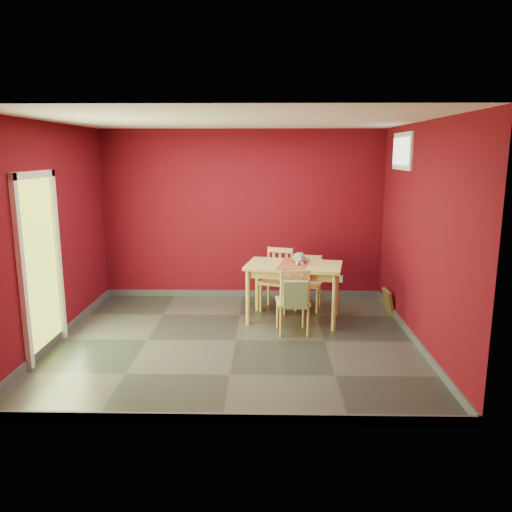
{
  "coord_description": "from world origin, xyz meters",
  "views": [
    {
      "loc": [
        0.38,
        -5.96,
        2.33
      ],
      "look_at": [
        0.25,
        0.45,
        1.0
      ],
      "focal_mm": 35.0,
      "sensor_mm": 36.0,
      "label": 1
    }
  ],
  "objects_px": {
    "chair_far_left": "(277,279)",
    "chair_near": "(293,300)",
    "dining_table": "(294,271)",
    "picture_frame": "(388,302)",
    "chair_far_right": "(309,282)",
    "cat": "(299,256)",
    "tote_bag": "(295,295)"
  },
  "relations": [
    {
      "from": "dining_table",
      "to": "chair_far_right",
      "type": "distance_m",
      "value": 0.69
    },
    {
      "from": "chair_far_right",
      "to": "tote_bag",
      "type": "relative_size",
      "value": 1.91
    },
    {
      "from": "dining_table",
      "to": "tote_bag",
      "type": "xyz_separation_m",
      "value": [
        -0.02,
        -0.74,
        -0.13
      ]
    },
    {
      "from": "tote_bag",
      "to": "cat",
      "type": "relative_size",
      "value": 1.06
    },
    {
      "from": "cat",
      "to": "picture_frame",
      "type": "height_order",
      "value": "cat"
    },
    {
      "from": "dining_table",
      "to": "picture_frame",
      "type": "bearing_deg",
      "value": 13.23
    },
    {
      "from": "chair_far_left",
      "to": "chair_near",
      "type": "bearing_deg",
      "value": -79.98
    },
    {
      "from": "chair_near",
      "to": "chair_far_right",
      "type": "bearing_deg",
      "value": 74.94
    },
    {
      "from": "cat",
      "to": "chair_far_left",
      "type": "bearing_deg",
      "value": 152.38
    },
    {
      "from": "dining_table",
      "to": "cat",
      "type": "relative_size",
      "value": 3.57
    },
    {
      "from": "chair_far_left",
      "to": "tote_bag",
      "type": "xyz_separation_m",
      "value": [
        0.2,
        -1.26,
        0.12
      ]
    },
    {
      "from": "cat",
      "to": "picture_frame",
      "type": "relative_size",
      "value": 1.11
    },
    {
      "from": "chair_far_left",
      "to": "chair_near",
      "type": "relative_size",
      "value": 1.05
    },
    {
      "from": "dining_table",
      "to": "chair_near",
      "type": "xyz_separation_m",
      "value": [
        -0.03,
        -0.53,
        -0.26
      ]
    },
    {
      "from": "dining_table",
      "to": "picture_frame",
      "type": "height_order",
      "value": "dining_table"
    },
    {
      "from": "chair_far_right",
      "to": "tote_bag",
      "type": "distance_m",
      "value": 1.35
    },
    {
      "from": "picture_frame",
      "to": "chair_far_right",
      "type": "bearing_deg",
      "value": 168.84
    },
    {
      "from": "cat",
      "to": "chair_near",
      "type": "bearing_deg",
      "value": -71.17
    },
    {
      "from": "chair_far_right",
      "to": "cat",
      "type": "height_order",
      "value": "cat"
    },
    {
      "from": "chair_far_left",
      "to": "chair_far_right",
      "type": "bearing_deg",
      "value": 5.15
    },
    {
      "from": "tote_bag",
      "to": "cat",
      "type": "distance_m",
      "value": 0.89
    },
    {
      "from": "dining_table",
      "to": "chair_near",
      "type": "relative_size",
      "value": 1.61
    },
    {
      "from": "chair_far_right",
      "to": "picture_frame",
      "type": "xyz_separation_m",
      "value": [
        1.16,
        -0.23,
        -0.23
      ]
    },
    {
      "from": "chair_far_left",
      "to": "chair_far_right",
      "type": "relative_size",
      "value": 1.15
    },
    {
      "from": "dining_table",
      "to": "picture_frame",
      "type": "relative_size",
      "value": 3.97
    },
    {
      "from": "chair_near",
      "to": "tote_bag",
      "type": "distance_m",
      "value": 0.25
    },
    {
      "from": "chair_far_right",
      "to": "picture_frame",
      "type": "distance_m",
      "value": 1.2
    },
    {
      "from": "picture_frame",
      "to": "cat",
      "type": "bearing_deg",
      "value": -169.04
    },
    {
      "from": "chair_near",
      "to": "cat",
      "type": "height_order",
      "value": "cat"
    },
    {
      "from": "chair_far_left",
      "to": "picture_frame",
      "type": "height_order",
      "value": "chair_far_left"
    },
    {
      "from": "chair_far_left",
      "to": "chair_near",
      "type": "distance_m",
      "value": 1.07
    },
    {
      "from": "chair_near",
      "to": "tote_bag",
      "type": "height_order",
      "value": "chair_near"
    }
  ]
}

